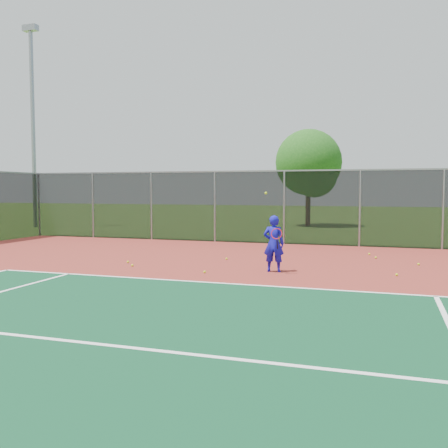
{
  "coord_description": "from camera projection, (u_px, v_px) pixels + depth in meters",
  "views": [
    {
      "loc": [
        0.96,
        -8.16,
        2.27
      ],
      "look_at": [
        -3.32,
        5.0,
        1.3
      ],
      "focal_mm": 40.0,
      "sensor_mm": 36.0,
      "label": 1
    }
  ],
  "objects": [
    {
      "name": "fence_back",
      "position": [
        360.0,
        207.0,
        19.47
      ],
      "size": [
        30.0,
        0.06,
        3.03
      ],
      "color": "black",
      "rests_on": "court_apron"
    },
    {
      "name": "tennis_player",
      "position": [
        274.0,
        243.0,
        13.54
      ],
      "size": [
        0.59,
        0.61,
        2.18
      ],
      "color": "#1412AE",
      "rests_on": "court_apron"
    },
    {
      "name": "floodlight_nw",
      "position": [
        33.0,
        114.0,
        29.39
      ],
      "size": [
        0.9,
        0.4,
        11.82
      ],
      "color": "gray",
      "rests_on": "ground"
    },
    {
      "name": "practice_ball_7",
      "position": [
        132.0,
        265.0,
        14.5
      ],
      "size": [
        0.07,
        0.07,
        0.07
      ],
      "primitive_type": "sphere",
      "color": "#CEEF1B",
      "rests_on": "court_apron"
    },
    {
      "name": "practice_ball_6",
      "position": [
        369.0,
        254.0,
        17.05
      ],
      "size": [
        0.07,
        0.07,
        0.07
      ],
      "primitive_type": "sphere",
      "color": "#CEEF1B",
      "rests_on": "court_apron"
    },
    {
      "name": "practice_ball_4",
      "position": [
        205.0,
        272.0,
        13.36
      ],
      "size": [
        0.07,
        0.07,
        0.07
      ],
      "primitive_type": "sphere",
      "color": "#CEEF1B",
      "rests_on": "court_apron"
    },
    {
      "name": "practice_ball_3",
      "position": [
        128.0,
        262.0,
        15.2
      ],
      "size": [
        0.07,
        0.07,
        0.07
      ],
      "primitive_type": "sphere",
      "color": "#CEEF1B",
      "rests_on": "court_apron"
    },
    {
      "name": "tree_back_left",
      "position": [
        310.0,
        165.0,
        30.29
      ],
      "size": [
        4.03,
        4.03,
        5.92
      ],
      "color": "#3C2216",
      "rests_on": "ground"
    },
    {
      "name": "practice_ball_0",
      "position": [
        227.0,
        259.0,
        15.87
      ],
      "size": [
        0.07,
        0.07,
        0.07
      ],
      "primitive_type": "sphere",
      "color": "#CEEF1B",
      "rests_on": "court_apron"
    },
    {
      "name": "court_apron",
      "position": [
        334.0,
        301.0,
        10.09
      ],
      "size": [
        30.0,
        20.0,
        0.02
      ],
      "primitive_type": "cube",
      "color": "maroon",
      "rests_on": "ground"
    },
    {
      "name": "practice_ball_1",
      "position": [
        397.0,
        275.0,
        12.92
      ],
      "size": [
        0.07,
        0.07,
        0.07
      ],
      "primitive_type": "sphere",
      "color": "#CEEF1B",
      "rests_on": "court_apron"
    },
    {
      "name": "ground",
      "position": [
        322.0,
        327.0,
        8.19
      ],
      "size": [
        120.0,
        120.0,
        0.0
      ],
      "primitive_type": "plane",
      "color": "#355919",
      "rests_on": "ground"
    },
    {
      "name": "practice_ball_5",
      "position": [
        376.0,
        258.0,
        16.15
      ],
      "size": [
        0.07,
        0.07,
        0.07
      ],
      "primitive_type": "sphere",
      "color": "#CEEF1B",
      "rests_on": "court_apron"
    },
    {
      "name": "practice_ball_2",
      "position": [
        419.0,
        264.0,
        14.73
      ],
      "size": [
        0.07,
        0.07,
        0.07
      ],
      "primitive_type": "sphere",
      "color": "#CEEF1B",
      "rests_on": "court_apron"
    }
  ]
}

